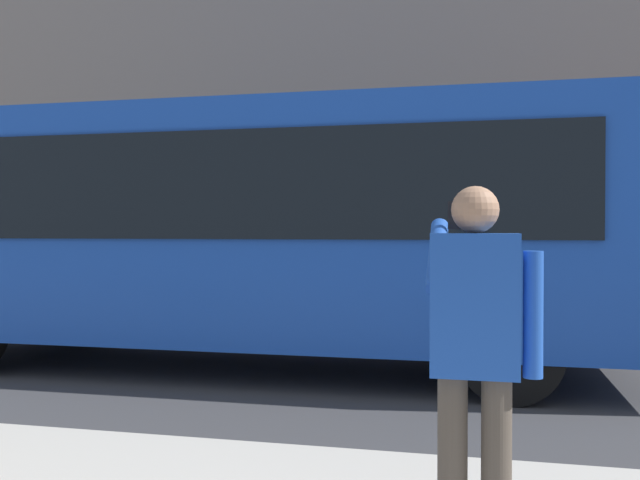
% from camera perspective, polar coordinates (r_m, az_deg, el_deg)
% --- Properties ---
extents(ground_plane, '(60.00, 60.00, 0.00)m').
position_cam_1_polar(ground_plane, '(8.27, 9.48, -10.62)').
color(ground_plane, '#38383A').
extents(building_facade_far, '(28.00, 1.55, 12.00)m').
position_cam_1_polar(building_facade_far, '(15.51, 11.12, 17.12)').
color(building_facade_far, gray).
rests_on(building_facade_far, ground_plane).
extents(red_bus, '(9.05, 2.54, 3.08)m').
position_cam_1_polar(red_bus, '(8.22, -6.36, 1.13)').
color(red_bus, '#1947AD').
rests_on(red_bus, ground_plane).
extents(pedestrian_photographer, '(0.53, 0.52, 1.70)m').
position_cam_1_polar(pedestrian_photographer, '(3.30, 12.80, -7.97)').
color(pedestrian_photographer, '#4C4238').
rests_on(pedestrian_photographer, sidewalk_curb).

